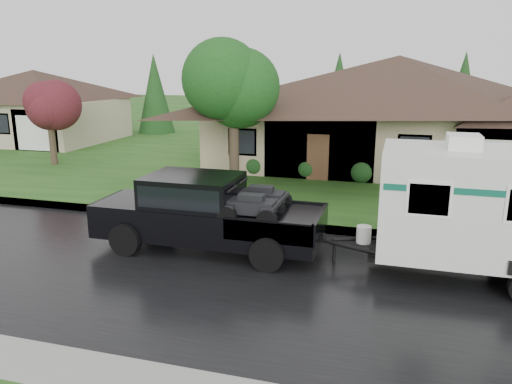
% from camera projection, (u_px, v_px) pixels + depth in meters
% --- Properties ---
extents(ground, '(140.00, 140.00, 0.00)m').
position_uv_depth(ground, '(308.00, 255.00, 14.24)').
color(ground, '#214917').
rests_on(ground, ground).
extents(road, '(140.00, 8.00, 0.01)m').
position_uv_depth(road, '(294.00, 284.00, 12.37)').
color(road, black).
rests_on(road, ground).
extents(curb, '(140.00, 0.50, 0.15)m').
position_uv_depth(curb, '(321.00, 229.00, 16.31)').
color(curb, gray).
rests_on(curb, ground).
extents(lawn, '(140.00, 26.00, 0.15)m').
position_uv_depth(lawn, '(356.00, 160.00, 28.18)').
color(lawn, '#214917').
rests_on(lawn, ground).
extents(house_main, '(19.44, 10.80, 6.90)m').
position_uv_depth(house_main, '(403.00, 99.00, 25.60)').
color(house_main, '#9A8968').
rests_on(house_main, lawn).
extents(house_far, '(10.80, 8.64, 5.80)m').
position_uv_depth(house_far, '(37.00, 99.00, 34.12)').
color(house_far, tan).
rests_on(house_far, lawn).
extents(tree_left_green, '(3.70, 3.70, 6.12)m').
position_uv_depth(tree_left_green, '(233.00, 87.00, 19.98)').
color(tree_left_green, '#382B1E').
rests_on(tree_left_green, lawn).
extents(tree_red, '(2.71, 2.71, 4.49)m').
position_uv_depth(tree_red, '(49.00, 105.00, 25.77)').
color(tree_red, '#382B1E').
rests_on(tree_red, lawn).
extents(shrub_row, '(13.60, 1.00, 1.00)m').
position_uv_depth(shrub_row, '(391.00, 172.00, 22.19)').
color(shrub_row, '#143814').
rests_on(shrub_row, lawn).
extents(pickup_truck, '(6.59, 2.50, 2.20)m').
position_uv_depth(pickup_truck, '(204.00, 210.00, 14.50)').
color(pickup_truck, black).
rests_on(pickup_truck, ground).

